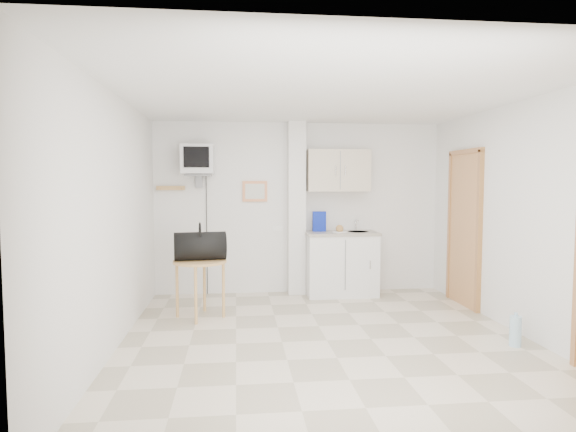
{
  "coord_description": "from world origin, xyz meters",
  "views": [
    {
      "loc": [
        -0.92,
        -4.79,
        1.63
      ],
      "look_at": [
        -0.34,
        0.6,
        1.25
      ],
      "focal_mm": 30.0,
      "sensor_mm": 36.0,
      "label": 1
    }
  ],
  "objects": [
    {
      "name": "ground",
      "position": [
        0.0,
        0.0,
        0.0
      ],
      "size": [
        4.5,
        4.5,
        0.0
      ],
      "primitive_type": "plane",
      "color": "beige",
      "rests_on": "ground"
    },
    {
      "name": "room_envelope",
      "position": [
        0.24,
        0.09,
        1.54
      ],
      "size": [
        4.24,
        4.54,
        2.55
      ],
      "color": "white",
      "rests_on": "ground"
    },
    {
      "name": "kitchenette",
      "position": [
        0.57,
        2.0,
        0.8
      ],
      "size": [
        1.03,
        0.58,
        2.1
      ],
      "color": "white",
      "rests_on": "ground"
    },
    {
      "name": "crt_television",
      "position": [
        -1.45,
        2.02,
        1.94
      ],
      "size": [
        0.44,
        0.45,
        2.15
      ],
      "color": "slate",
      "rests_on": "ground"
    },
    {
      "name": "round_table",
      "position": [
        -1.36,
        1.01,
        0.61
      ],
      "size": [
        0.64,
        0.64,
        0.7
      ],
      "rotation": [
        0.0,
        0.0,
        -0.11
      ],
      "color": "tan",
      "rests_on": "ground"
    },
    {
      "name": "duffel_bag",
      "position": [
        -1.36,
        1.04,
        0.87
      ],
      "size": [
        0.65,
        0.41,
        0.45
      ],
      "rotation": [
        0.0,
        0.0,
        0.12
      ],
      "color": "black",
      "rests_on": "round_table"
    },
    {
      "name": "water_bottle",
      "position": [
        1.83,
        -0.37,
        0.15
      ],
      "size": [
        0.11,
        0.11,
        0.34
      ],
      "color": "#A5CFE7",
      "rests_on": "ground"
    }
  ]
}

